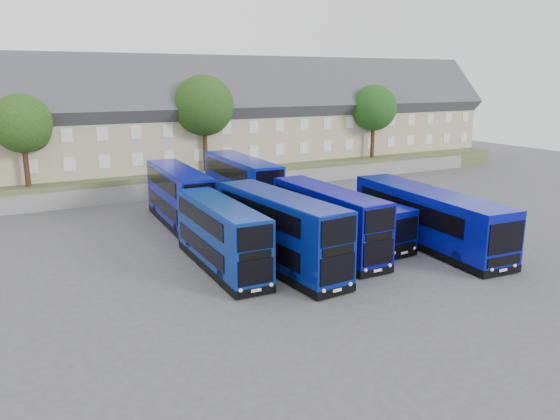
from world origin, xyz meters
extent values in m
plane|color=#46464B|center=(0.00, 0.00, 0.00)|extent=(120.00, 120.00, 0.00)
cube|color=slate|center=(0.00, 24.00, 0.75)|extent=(70.00, 0.40, 1.50)
cube|color=#434B2A|center=(0.00, 34.00, 1.00)|extent=(80.00, 20.00, 2.00)
cube|color=tan|center=(-12.00, 30.00, 5.00)|extent=(6.00, 8.00, 6.00)
cube|color=#3E3E44|center=(-12.00, 30.00, 8.00)|extent=(6.00, 10.40, 10.40)
cube|color=brown|center=(-10.50, 30.00, 11.84)|extent=(0.60, 0.90, 1.40)
cube|color=tan|center=(-6.00, 30.00, 5.00)|extent=(6.00, 8.00, 6.00)
cube|color=#3E3E44|center=(-6.00, 30.00, 8.00)|extent=(6.00, 10.40, 10.40)
cube|color=brown|center=(-4.50, 30.00, 11.84)|extent=(0.60, 0.90, 1.40)
cube|color=tan|center=(0.00, 30.00, 5.00)|extent=(6.00, 8.00, 6.00)
cube|color=#3E3E44|center=(0.00, 30.00, 8.00)|extent=(6.00, 10.40, 10.40)
cube|color=brown|center=(1.50, 30.00, 11.84)|extent=(0.60, 0.90, 1.40)
cube|color=tan|center=(6.00, 30.00, 5.00)|extent=(6.00, 8.00, 6.00)
cube|color=#3E3E44|center=(6.00, 30.00, 8.00)|extent=(6.00, 10.40, 10.40)
cube|color=brown|center=(7.50, 30.00, 11.84)|extent=(0.60, 0.90, 1.40)
cube|color=tan|center=(12.00, 30.00, 5.00)|extent=(6.00, 8.00, 6.00)
cube|color=#3E3E44|center=(12.00, 30.00, 8.00)|extent=(6.00, 10.40, 10.40)
cube|color=brown|center=(13.50, 30.00, 11.84)|extent=(0.60, 0.90, 1.40)
cube|color=tan|center=(18.00, 30.00, 5.00)|extent=(6.00, 8.00, 6.00)
cube|color=#3E3E44|center=(18.00, 30.00, 8.00)|extent=(6.00, 10.40, 10.40)
cube|color=brown|center=(19.50, 30.00, 11.84)|extent=(0.60, 0.90, 1.40)
cube|color=tan|center=(24.00, 30.00, 5.00)|extent=(6.00, 8.00, 6.00)
cube|color=#3E3E44|center=(24.00, 30.00, 8.00)|extent=(6.00, 10.40, 10.40)
cube|color=brown|center=(25.50, 30.00, 11.84)|extent=(0.60, 0.90, 1.40)
cube|color=tan|center=(30.00, 30.00, 5.00)|extent=(6.00, 8.00, 6.00)
cube|color=#3E3E44|center=(30.00, 30.00, 8.00)|extent=(6.00, 10.40, 10.40)
cube|color=brown|center=(31.50, 30.00, 11.84)|extent=(0.60, 0.90, 1.40)
cube|color=tan|center=(36.00, 30.00, 5.00)|extent=(6.00, 8.00, 6.00)
cube|color=#3E3E44|center=(36.00, 30.00, 8.00)|extent=(6.00, 10.40, 10.40)
cube|color=brown|center=(37.50, 30.00, 11.84)|extent=(0.60, 0.90, 1.40)
cube|color=navy|center=(-5.46, 3.69, 2.13)|extent=(2.54, 9.86, 3.57)
cube|color=black|center=(-5.46, 3.69, 0.30)|extent=(2.58, 9.90, 0.45)
cube|color=black|center=(-5.62, -1.24, 1.38)|extent=(1.93, 0.12, 1.34)
cube|color=black|center=(-5.62, -1.24, 3.16)|extent=(1.93, 0.12, 1.25)
cylinder|color=black|center=(-6.51, 1.03, 0.50)|extent=(0.33, 1.01, 1.00)
cube|color=navy|center=(-2.36, 2.23, 2.33)|extent=(3.16, 10.93, 3.97)
cube|color=black|center=(-2.36, 2.23, 0.30)|extent=(3.20, 10.97, 0.45)
cube|color=black|center=(-2.00, -3.18, 1.52)|extent=(2.15, 0.20, 1.47)
cube|color=black|center=(-2.00, -3.18, 3.48)|extent=(2.15, 0.20, 1.37)
cylinder|color=black|center=(-3.22, -1.03, 0.50)|extent=(0.37, 1.02, 1.00)
cube|color=#07078B|center=(1.66, 3.31, 2.22)|extent=(2.34, 10.24, 3.74)
cube|color=black|center=(1.66, 3.31, 0.30)|extent=(2.38, 10.28, 0.45)
cube|color=black|center=(1.65, -1.84, 1.44)|extent=(2.03, 0.06, 1.40)
cube|color=black|center=(1.65, -1.84, 3.30)|extent=(2.03, 0.06, 1.30)
cylinder|color=black|center=(0.64, 0.39, 0.50)|extent=(0.30, 1.00, 1.00)
cube|color=#090EA6|center=(-4.43, 14.26, 2.31)|extent=(3.01, 10.79, 3.92)
cube|color=black|center=(-4.43, 14.26, 0.30)|extent=(3.05, 10.83, 0.45)
cube|color=black|center=(-4.73, 8.90, 1.50)|extent=(2.13, 0.18, 1.46)
cube|color=black|center=(-4.73, 8.90, 3.44)|extent=(2.13, 0.18, 1.36)
cylinder|color=black|center=(-5.67, 11.19, 0.50)|extent=(0.35, 1.02, 1.00)
cube|color=#081BA3|center=(1.51, 15.99, 2.39)|extent=(2.96, 11.18, 4.09)
cube|color=black|center=(1.51, 15.99, 0.30)|extent=(3.00, 11.22, 0.45)
cube|color=black|center=(1.29, 10.42, 1.56)|extent=(2.22, 0.15, 1.51)
cube|color=black|center=(1.29, 10.42, 3.58)|extent=(2.22, 0.15, 1.41)
cylinder|color=black|center=(0.27, 12.69, 0.50)|extent=(0.34, 1.01, 1.00)
cube|color=#070B85|center=(4.72, 5.34, 1.67)|extent=(2.98, 10.97, 2.63)
cube|color=black|center=(4.72, 5.34, 0.30)|extent=(3.02, 11.01, 0.45)
cube|color=black|center=(5.09, -0.09, 1.85)|extent=(1.96, 0.19, 1.45)
cylinder|color=black|center=(3.96, 2.07, 0.50)|extent=(0.37, 1.02, 1.00)
cube|color=#080E95|center=(8.38, 1.51, 2.01)|extent=(3.84, 13.50, 3.31)
cube|color=black|center=(8.38, 1.51, 0.30)|extent=(3.88, 13.54, 0.45)
cube|color=black|center=(7.84, -5.16, 2.28)|extent=(2.47, 0.26, 1.78)
cylinder|color=black|center=(6.79, -2.84, 0.50)|extent=(0.38, 1.02, 1.00)
cylinder|color=#382314|center=(-14.00, 25.00, 3.88)|extent=(0.44, 0.44, 3.75)
sphere|color=#1D370F|center=(-14.00, 25.00, 7.25)|extent=(4.80, 4.80, 4.80)
sphere|color=#1D370F|center=(-13.40, 25.40, 6.50)|extent=(3.30, 3.30, 3.30)
cylinder|color=#382314|center=(2.00, 25.50, 4.25)|extent=(0.44, 0.44, 4.50)
sphere|color=#1E390F|center=(2.00, 25.50, 8.30)|extent=(5.76, 5.76, 5.76)
sphere|color=#1E390F|center=(2.60, 25.90, 7.40)|extent=(3.96, 3.96, 3.96)
cylinder|color=#382314|center=(22.00, 25.00, 4.00)|extent=(0.44, 0.44, 4.00)
sphere|color=#193F11|center=(22.00, 25.00, 7.60)|extent=(5.12, 5.12, 5.12)
sphere|color=#193F11|center=(22.60, 25.40, 6.80)|extent=(3.52, 3.52, 3.52)
cylinder|color=#382314|center=(28.00, 32.00, 4.12)|extent=(0.44, 0.44, 4.25)
sphere|color=black|center=(28.00, 32.00, 7.95)|extent=(5.44, 5.44, 5.44)
sphere|color=black|center=(28.60, 32.40, 7.10)|extent=(3.74, 3.74, 3.74)
camera|label=1|loc=(-16.90, -24.51, 10.86)|focal=35.00mm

